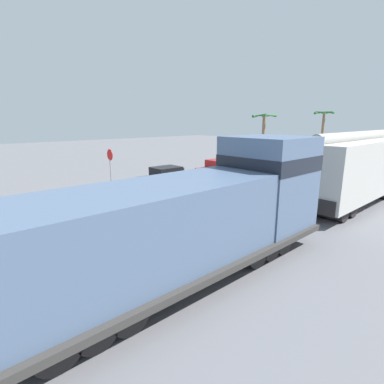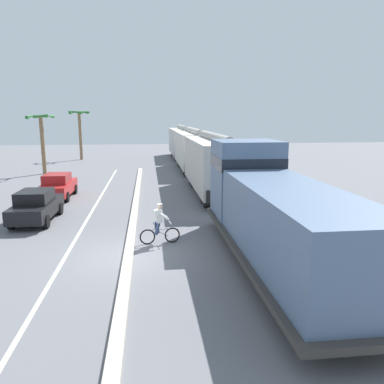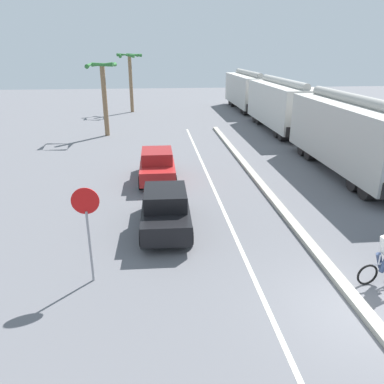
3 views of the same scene
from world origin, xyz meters
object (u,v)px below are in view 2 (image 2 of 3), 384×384
at_px(locomotive, 271,213).
at_px(hopper_car_trailing, 182,142).
at_px(cyclist, 159,225).
at_px(parked_car_black, 36,206).
at_px(hopper_car_middle, 193,150).
at_px(hopper_car_lead, 213,164).
at_px(parked_car_red, 58,186).
at_px(palm_tree_near, 42,130).
at_px(palm_tree_far, 80,122).

distance_m(locomotive, hopper_car_trailing, 35.36).
height_order(locomotive, cyclist, locomotive).
xyz_separation_m(locomotive, parked_car_black, (-10.08, 6.38, -0.98)).
bearing_deg(hopper_car_middle, hopper_car_lead, -90.00).
relative_size(locomotive, parked_car_red, 2.76).
bearing_deg(locomotive, hopper_car_middle, 90.00).
height_order(parked_car_red, cyclist, cyclist).
distance_m(hopper_car_middle, parked_car_black, 20.13).
bearing_deg(hopper_car_lead, parked_car_red, -179.24).
bearing_deg(hopper_car_lead, hopper_car_middle, 90.00).
distance_m(hopper_car_middle, palm_tree_near, 14.19).
relative_size(hopper_car_lead, parked_car_red, 2.52).
bearing_deg(palm_tree_near, hopper_car_middle, 2.10).
bearing_deg(cyclist, palm_tree_near, 115.58).
bearing_deg(palm_tree_far, parked_car_black, -84.87).
xyz_separation_m(hopper_car_lead, parked_car_black, (-10.08, -5.78, -1.26)).
relative_size(hopper_car_middle, palm_tree_near, 1.91).
height_order(locomotive, palm_tree_far, palm_tree_far).
distance_m(locomotive, parked_car_red, 15.86).
bearing_deg(locomotive, cyclist, 150.75).
xyz_separation_m(hopper_car_trailing, parked_car_red, (-10.30, -23.34, -1.26)).
bearing_deg(hopper_car_middle, parked_car_red, -131.27).
xyz_separation_m(cyclist, palm_tree_far, (-8.64, 32.69, 3.81)).
height_order(hopper_car_middle, hopper_car_trailing, same).
bearing_deg(palm_tree_far, palm_tree_near, -96.88).
bearing_deg(hopper_car_middle, parked_car_black, -120.11).
distance_m(hopper_car_lead, palm_tree_far, 26.17).
xyz_separation_m(parked_car_black, palm_tree_far, (-2.56, 28.55, 3.81)).
distance_m(hopper_car_trailing, palm_tree_near, 18.65).
bearing_deg(cyclist, parked_car_red, 122.80).
xyz_separation_m(locomotive, palm_tree_far, (-12.64, 34.93, 2.83)).
distance_m(parked_car_black, cyclist, 7.35).
height_order(hopper_car_middle, parked_car_red, hopper_car_middle).
xyz_separation_m(hopper_car_trailing, parked_car_black, (-10.08, -28.98, -1.26)).
bearing_deg(hopper_car_trailing, locomotive, -90.00).
relative_size(parked_car_red, palm_tree_near, 0.76).
relative_size(parked_car_red, cyclist, 2.46).
relative_size(hopper_car_lead, hopper_car_trailing, 1.00).
bearing_deg(hopper_car_lead, locomotive, -90.00).
distance_m(hopper_car_middle, parked_car_red, 15.67).
xyz_separation_m(parked_car_red, palm_tree_far, (-2.34, 22.91, 3.81)).
bearing_deg(locomotive, parked_car_red, 130.60).
bearing_deg(palm_tree_near, palm_tree_far, 83.12).
bearing_deg(hopper_car_trailing, hopper_car_middle, -90.00).
relative_size(hopper_car_middle, cyclist, 6.18).
distance_m(locomotive, parked_car_black, 11.97).
relative_size(hopper_car_trailing, palm_tree_near, 1.91).
xyz_separation_m(hopper_car_trailing, palm_tree_near, (-14.05, -12.11, 1.93)).
distance_m(cyclist, palm_tree_far, 34.03).
height_order(hopper_car_lead, hopper_car_trailing, same).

